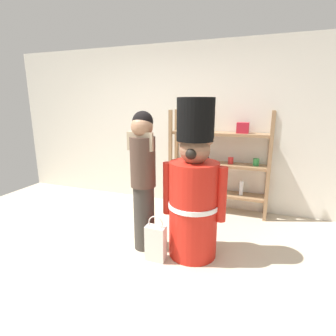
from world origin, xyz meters
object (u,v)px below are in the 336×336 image
person_shopper (143,176)px  shopping_bag (156,243)px  teddy_bear_guard (194,191)px  merchandise_shelf (218,160)px

person_shopper → shopping_bag: bearing=-41.4°
teddy_bear_guard → shopping_bag: bearing=-142.9°
teddy_bear_guard → person_shopper: size_ratio=1.09×
merchandise_shelf → shopping_bag: merchandise_shelf is taller
shopping_bag → teddy_bear_guard: bearing=37.1°
person_shopper → shopping_bag: 0.75m
merchandise_shelf → shopping_bag: 1.78m
person_shopper → shopping_bag: (0.23, -0.20, -0.69)m
teddy_bear_guard → shopping_bag: size_ratio=3.35×
teddy_bear_guard → person_shopper: 0.60m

